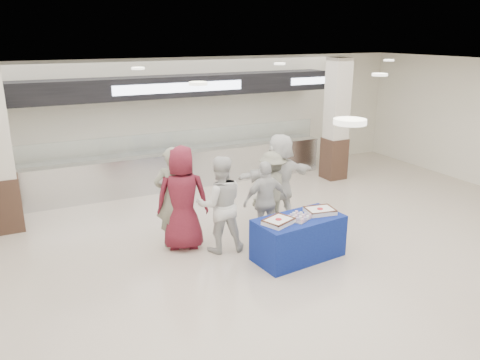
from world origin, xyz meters
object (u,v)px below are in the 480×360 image
sheet_cake_left (278,221)px  cupcake_tray (299,217)px  civilian_white (280,178)px  display_table (298,238)px  chef_tall (220,204)px  sheet_cake_right (320,210)px  chef_short (266,201)px  soldier_a (174,197)px  civilian_maroon (182,198)px  soldier_b (272,188)px

sheet_cake_left → cupcake_tray: bearing=4.1°
cupcake_tray → civilian_white: 1.77m
display_table → chef_tall: bearing=135.1°
chef_tall → civilian_white: size_ratio=0.95×
sheet_cake_right → chef_short: chef_short is taller
chef_short → sheet_cake_right: bearing=124.7°
soldier_a → chef_short: soldier_a is taller
sheet_cake_left → civilian_white: 1.99m
cupcake_tray → civilian_maroon: size_ratio=0.28×
cupcake_tray → soldier_a: soldier_a is taller
sheet_cake_right → cupcake_tray: bearing=-172.5°
chef_tall → civilian_white: (1.67, 0.75, 0.05)m
civilian_maroon → sheet_cake_right: bearing=168.4°
soldier_a → civilian_white: (2.34, 0.19, -0.01)m
sheet_cake_left → sheet_cake_right: 0.91m
display_table → soldier_b: bearing=70.7°
chef_tall → chef_short: chef_tall is taller
cupcake_tray → civilian_white: bearing=70.2°
soldier_b → civilian_maroon: bearing=-7.5°
cupcake_tray → chef_tall: size_ratio=0.31×
display_table → chef_short: bearing=91.7°
soldier_a → soldier_b: 2.14m
soldier_b → civilian_white: civilian_white is taller
cupcake_tray → soldier_b: (0.38, 1.58, -0.01)m
chef_tall → civilian_white: 1.83m
soldier_a → chef_tall: bearing=156.4°
soldier_b → civilian_white: size_ratio=0.83×
sheet_cake_left → sheet_cake_right: (0.90, 0.09, 0.00)m
display_table → sheet_cake_right: sheet_cake_right is taller
sheet_cake_left → civilian_white: bearing=58.6°
display_table → cupcake_tray: bearing=-125.1°
display_table → civilian_white: bearing=64.4°
sheet_cake_left → soldier_a: size_ratio=0.31×
chef_tall → soldier_b: chef_tall is taller
cupcake_tray → soldier_a: (-1.75, 1.47, 0.16)m
cupcake_tray → chef_short: (-0.11, 0.98, -0.02)m
cupcake_tray → civilian_maroon: civilian_maroon is taller
display_table → chef_short: chef_short is taller
civilian_maroon → civilian_white: bearing=-152.0°
cupcake_tray → soldier_b: soldier_b is taller
chef_short → civilian_white: 1.00m
display_table → chef_short: size_ratio=1.01×
sheet_cake_right → chef_tall: 1.76m
display_table → civilian_maroon: bearing=136.1°
display_table → chef_short: 1.03m
cupcake_tray → soldier_a: 2.29m
soldier_b → soldier_a: bearing=-11.9°
soldier_b → civilian_white: (0.22, 0.08, 0.16)m
soldier_a → chef_tall: (0.67, -0.56, -0.06)m
sheet_cake_left → chef_tall: bearing=124.0°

